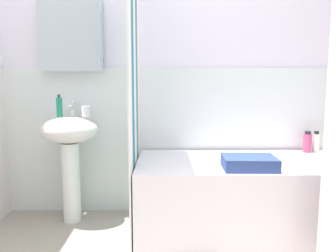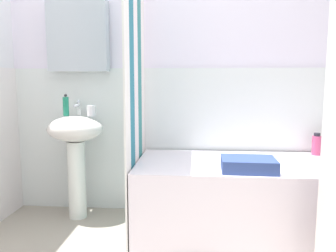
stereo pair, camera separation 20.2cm
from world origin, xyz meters
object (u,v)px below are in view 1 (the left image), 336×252
(sink, at_px, (70,146))
(conditioner_bottle, at_px, (331,140))
(soap_dispenser, at_px, (59,107))
(towel_folded, at_px, (249,163))
(toothbrush_cup, at_px, (86,111))
(body_wash_bottle, at_px, (307,142))
(shampoo_bottle, at_px, (316,142))
(bathtub, at_px, (250,196))

(sink, distance_m, conditioner_bottle, 2.07)
(soap_dispenser, height_order, conditioner_bottle, soap_dispenser)
(towel_folded, bearing_deg, sink, 161.96)
(soap_dispenser, distance_m, toothbrush_cup, 0.21)
(sink, distance_m, body_wash_bottle, 1.88)
(sink, bearing_deg, soap_dispenser, 159.45)
(soap_dispenser, height_order, shampoo_bottle, soap_dispenser)
(shampoo_bottle, bearing_deg, bathtub, -154.35)
(sink, xyz_separation_m, conditioner_bottle, (2.07, 0.10, 0.02))
(bathtub, bearing_deg, towel_folded, -107.68)
(conditioner_bottle, relative_size, shampoo_bottle, 1.18)
(toothbrush_cup, xyz_separation_m, bathtub, (1.22, -0.22, -0.60))
(toothbrush_cup, height_order, body_wash_bottle, toothbrush_cup)
(conditioner_bottle, bearing_deg, soap_dispenser, -178.22)
(sink, distance_m, soap_dispenser, 0.31)
(body_wash_bottle, bearing_deg, bathtub, -151.68)
(sink, bearing_deg, body_wash_bottle, 2.83)
(sink, xyz_separation_m, shampoo_bottle, (1.95, 0.10, 0.00))
(shampoo_bottle, relative_size, body_wash_bottle, 0.99)
(sink, bearing_deg, towel_folded, -18.04)
(toothbrush_cup, distance_m, shampoo_bottle, 1.84)
(bathtub, height_order, shampoo_bottle, shampoo_bottle)
(towel_folded, bearing_deg, conditioner_bottle, 32.96)
(sink, height_order, towel_folded, sink)
(toothbrush_cup, xyz_separation_m, shampoo_bottle, (1.82, 0.07, -0.26))
(conditioner_bottle, xyz_separation_m, shampoo_bottle, (-0.12, 0.00, -0.01))
(body_wash_bottle, bearing_deg, conditioner_bottle, 0.88)
(shampoo_bottle, height_order, towel_folded, shampoo_bottle)
(soap_dispenser, distance_m, towel_folded, 1.46)
(sink, relative_size, towel_folded, 2.43)
(sink, distance_m, toothbrush_cup, 0.29)
(conditioner_bottle, distance_m, towel_folded, 0.94)
(soap_dispenser, bearing_deg, bathtub, -8.70)
(towel_folded, bearing_deg, body_wash_bottle, 40.50)
(toothbrush_cup, xyz_separation_m, towel_folded, (1.15, -0.45, -0.30))
(shampoo_bottle, xyz_separation_m, towel_folded, (-0.67, -0.51, -0.04))
(body_wash_bottle, height_order, towel_folded, body_wash_bottle)
(shampoo_bottle, bearing_deg, soap_dispenser, -178.08)
(sink, relative_size, bathtub, 0.50)
(soap_dispenser, relative_size, body_wash_bottle, 1.01)
(soap_dispenser, bearing_deg, conditioner_bottle, 1.78)
(sink, height_order, soap_dispenser, soap_dispenser)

